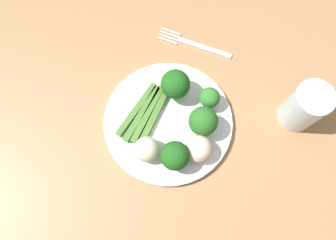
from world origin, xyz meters
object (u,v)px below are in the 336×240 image
(asparagus_bundle, at_px, (145,114))
(cauliflower_mid, at_px, (147,149))
(fork, at_px, (194,44))
(broccoli_back_right, at_px, (175,84))
(cauliflower_back, at_px, (199,149))
(broccoli_left, at_px, (175,156))
(broccoli_outer_edge, at_px, (203,121))
(dining_table, at_px, (190,134))
(water_glass, at_px, (305,107))
(broccoli_front_left, at_px, (209,98))
(plate, at_px, (168,122))

(asparagus_bundle, relative_size, cauliflower_mid, 2.82)
(cauliflower_mid, distance_m, fork, 0.26)
(broccoli_back_right, height_order, cauliflower_back, broccoli_back_right)
(broccoli_left, bearing_deg, cauliflower_back, -66.17)
(broccoli_outer_edge, relative_size, cauliflower_back, 1.33)
(dining_table, relative_size, fork, 7.30)
(cauliflower_mid, bearing_deg, fork, -17.41)
(broccoli_left, distance_m, cauliflower_mid, 0.06)
(cauliflower_mid, distance_m, water_glass, 0.30)
(cauliflower_back, xyz_separation_m, water_glass, (0.09, -0.19, 0.01))
(fork, xyz_separation_m, water_glass, (-0.15, -0.21, 0.05))
(broccoli_back_right, bearing_deg, broccoli_front_left, -104.80)
(plate, height_order, broccoli_front_left, broccoli_front_left)
(asparagus_bundle, height_order, fork, asparagus_bundle)
(dining_table, height_order, water_glass, water_glass)
(dining_table, distance_m, broccoli_left, 0.18)
(plate, xyz_separation_m, cauliflower_mid, (-0.07, 0.03, 0.03))
(broccoli_back_right, xyz_separation_m, cauliflower_mid, (-0.13, 0.04, -0.02))
(broccoli_outer_edge, distance_m, water_glass, 0.19)
(broccoli_outer_edge, bearing_deg, broccoli_back_right, 38.76)
(asparagus_bundle, height_order, water_glass, water_glass)
(asparagus_bundle, relative_size, fork, 0.82)
(dining_table, height_order, cauliflower_mid, cauliflower_mid)
(dining_table, relative_size, cauliflower_back, 23.54)
(plate, bearing_deg, dining_table, -79.62)
(broccoli_back_right, relative_size, broccoli_left, 1.07)
(broccoli_back_right, relative_size, broccoli_outer_edge, 1.03)
(fork, bearing_deg, broccoli_back_right, 91.27)
(water_glass, bearing_deg, fork, 54.82)
(cauliflower_back, bearing_deg, dining_table, 8.97)
(broccoli_front_left, xyz_separation_m, cauliflower_mid, (-0.11, 0.11, -0.00))
(broccoli_back_right, height_order, water_glass, water_glass)
(broccoli_left, height_order, fork, broccoli_left)
(broccoli_outer_edge, bearing_deg, cauliflower_mid, 119.34)
(asparagus_bundle, bearing_deg, plate, 102.01)
(fork, height_order, water_glass, water_glass)
(dining_table, relative_size, broccoli_outer_edge, 17.71)
(broccoli_outer_edge, bearing_deg, broccoli_front_left, -12.17)
(broccoli_back_right, bearing_deg, asparagus_bundle, 133.00)
(dining_table, xyz_separation_m, cauliflower_back, (-0.07, -0.01, 0.14))
(plate, distance_m, broccoli_outer_edge, 0.08)
(dining_table, bearing_deg, asparagus_bundle, 90.22)
(broccoli_left, bearing_deg, broccoli_back_right, 3.33)
(dining_table, relative_size, asparagus_bundle, 8.86)
(dining_table, relative_size, water_glass, 11.51)
(broccoli_outer_edge, height_order, broccoli_front_left, broccoli_outer_edge)
(broccoli_left, distance_m, broccoli_outer_edge, 0.08)
(dining_table, distance_m, broccoli_front_left, 0.15)
(asparagus_bundle, distance_m, cauliflower_back, 0.13)
(plate, xyz_separation_m, water_glass, (0.03, -0.25, 0.04))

